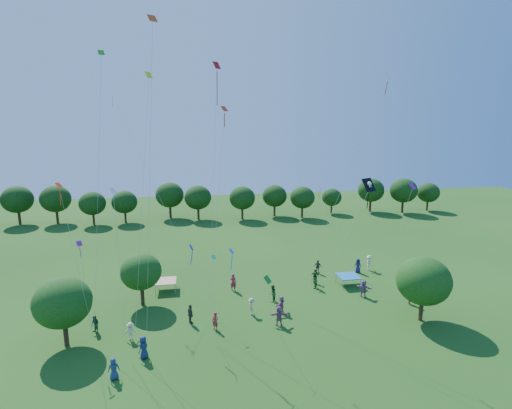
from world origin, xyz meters
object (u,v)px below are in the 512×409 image
object	(u,v)px
tent_blue	(348,276)
pirate_kite	(368,187)
tent_red_stripe	(166,281)
red_high_kite	(216,110)
near_tree_west	(63,302)
near_tree_north	(141,272)
near_tree_east	(424,281)

from	to	relation	value
tent_blue	pirate_kite	bearing A→B (deg)	-106.90
tent_red_stripe	red_high_kite	distance (m)	18.87
near_tree_west	pirate_kite	size ratio (longest dim) A/B	0.48
tent_red_stripe	pirate_kite	world-z (taller)	pirate_kite
near_tree_north	red_high_kite	bearing A→B (deg)	-11.57
tent_red_stripe	red_high_kite	size ratio (longest dim) A/B	0.10
near_tree_west	tent_red_stripe	size ratio (longest dim) A/B	2.57
near_tree_east	tent_red_stripe	size ratio (longest dim) A/B	2.67
tent_red_stripe	tent_blue	world-z (taller)	same
near_tree_north	red_high_kite	size ratio (longest dim) A/B	0.24
tent_red_stripe	tent_blue	bearing A→B (deg)	-5.64
near_tree_west	tent_blue	size ratio (longest dim) A/B	2.57
near_tree_east	pirate_kite	size ratio (longest dim) A/B	0.50
tent_blue	tent_red_stripe	bearing A→B (deg)	174.36
near_tree_east	red_high_kite	size ratio (longest dim) A/B	0.28
tent_red_stripe	pirate_kite	distance (m)	23.27
near_tree_north	near_tree_west	bearing A→B (deg)	-129.04
near_tree_north	tent_red_stripe	bearing A→B (deg)	56.59
near_tree_north	tent_blue	xyz separation A→B (m)	(21.60, 1.16, -2.38)
tent_red_stripe	near_tree_west	bearing A→B (deg)	-127.30
near_tree_north	tent_blue	size ratio (longest dim) A/B	2.36
near_tree_north	near_tree_east	world-z (taller)	near_tree_east
tent_blue	pirate_kite	xyz separation A→B (m)	(-2.95, -9.71, 11.41)
near_tree_west	red_high_kite	world-z (taller)	red_high_kite
near_tree_north	near_tree_east	size ratio (longest dim) A/B	0.88
near_tree_east	tent_blue	size ratio (longest dim) A/B	2.67
near_tree_north	tent_blue	distance (m)	21.76
tent_blue	red_high_kite	xyz separation A→B (m)	(-14.24, -2.67, 17.51)
near_tree_west	tent_red_stripe	xyz separation A→B (m)	(7.26, 9.53, -2.62)
tent_red_stripe	red_high_kite	world-z (taller)	red_high_kite
tent_blue	red_high_kite	bearing A→B (deg)	-169.38
near_tree_east	red_high_kite	xyz separation A→B (m)	(-17.59, 5.88, 14.79)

